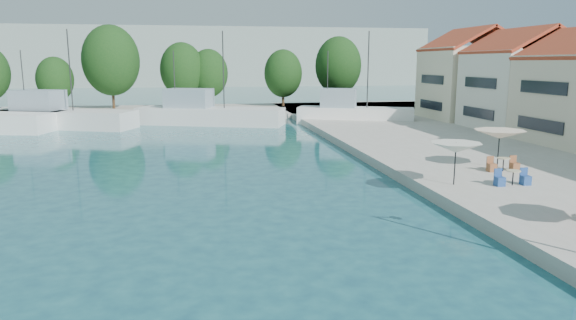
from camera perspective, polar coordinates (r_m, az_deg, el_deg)
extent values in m
cube|color=#A7A297|center=(67.91, -12.55, 5.24)|extent=(90.00, 16.00, 0.60)
cube|color=gray|center=(162.51, -19.14, 10.73)|extent=(180.00, 40.00, 16.00)
cube|color=gray|center=(186.04, 4.13, 10.61)|extent=(140.00, 40.00, 12.00)
cube|color=silver|center=(51.47, 24.42, 7.08)|extent=(8.00, 8.50, 7.00)
pyramid|color=#B13B27|center=(51.49, 24.89, 12.97)|extent=(8.40, 8.80, 1.80)
cube|color=beige|center=(59.12, 19.53, 8.03)|extent=(8.60, 8.50, 7.50)
pyramid|color=#B13B27|center=(59.17, 19.88, 13.40)|extent=(9.00, 8.80, 1.80)
cube|color=silver|center=(57.32, -23.98, 3.98)|extent=(15.85, 9.27, 2.20)
cube|color=#80949E|center=(58.50, -26.00, 6.01)|extent=(5.43, 4.54, 2.00)
cylinder|color=#2D2D2D|center=(56.15, -23.07, 9.16)|extent=(0.12, 0.12, 8.00)
cylinder|color=#2D2D2D|center=(59.35, -27.37, 7.89)|extent=(0.10, 0.10, 6.00)
cube|color=silver|center=(55.81, -8.61, 4.63)|extent=(16.09, 9.15, 2.20)
cube|color=#80949E|center=(56.42, -10.95, 6.77)|extent=(5.48, 4.54, 2.00)
cylinder|color=#2D2D2D|center=(55.02, -7.20, 9.91)|extent=(0.12, 0.12, 8.00)
cylinder|color=#2D2D2D|center=(56.90, -12.51, 8.76)|extent=(0.10, 0.10, 6.00)
cube|color=white|center=(56.03, 7.48, 4.69)|extent=(12.57, 7.56, 2.20)
cube|color=#80949E|center=(56.02, 5.64, 6.88)|extent=(4.33, 3.65, 2.00)
cylinder|color=#2D2D2D|center=(55.64, 8.89, 9.87)|extent=(0.12, 0.12, 8.00)
cylinder|color=#2D2D2D|center=(56.07, 4.42, 8.95)|extent=(0.10, 0.10, 6.00)
cylinder|color=#3F2B19|center=(71.82, -24.33, 6.27)|extent=(0.36, 0.36, 2.98)
ellipsoid|color=#113612|center=(71.71, -24.48, 8.16)|extent=(4.53, 4.53, 5.66)
cylinder|color=#3F2B19|center=(71.36, -18.88, 7.35)|extent=(0.36, 0.36, 4.78)
ellipsoid|color=#113612|center=(71.27, -19.07, 10.42)|extent=(7.27, 7.27, 9.08)
cylinder|color=#3F2B19|center=(71.53, -11.59, 7.34)|extent=(0.36, 0.36, 3.84)
ellipsoid|color=#113612|center=(71.42, -11.69, 9.80)|extent=(5.84, 5.84, 7.30)
cylinder|color=#3F2B19|center=(72.21, -8.75, 7.31)|extent=(0.36, 0.36, 3.47)
ellipsoid|color=#113612|center=(72.10, -8.81, 9.51)|extent=(5.27, 5.27, 6.58)
cylinder|color=#3F2B19|center=(71.61, -0.54, 7.40)|extent=(0.36, 0.36, 3.44)
ellipsoid|color=#113612|center=(71.50, -0.55, 9.60)|extent=(5.23, 5.23, 6.54)
cylinder|color=#3F2B19|center=(73.72, 5.55, 7.76)|extent=(0.36, 0.36, 4.25)
ellipsoid|color=#113612|center=(73.62, 5.60, 10.41)|extent=(6.46, 6.46, 8.08)
cylinder|color=black|center=(26.65, 18.06, -0.40)|extent=(0.06, 0.06, 2.12)
cone|color=silver|center=(26.51, 18.16, 1.32)|extent=(2.53, 2.53, 0.50)
cylinder|color=black|center=(32.03, 22.35, 1.18)|extent=(0.06, 0.06, 2.17)
cone|color=beige|center=(31.92, 22.46, 2.66)|extent=(2.92, 2.92, 0.50)
cylinder|color=black|center=(27.65, 23.71, -1.85)|extent=(0.06, 0.06, 0.74)
cylinder|color=tan|center=(27.58, 23.76, -1.10)|extent=(0.70, 0.70, 0.04)
cube|color=navy|center=(28.07, 24.88, -2.06)|extent=(0.42, 0.42, 0.46)
cube|color=navy|center=(27.30, 22.46, -2.21)|extent=(0.42, 0.42, 0.46)
cylinder|color=black|center=(31.04, 22.80, -0.48)|extent=(0.06, 0.06, 0.74)
cylinder|color=tan|center=(30.97, 22.85, 0.19)|extent=(0.70, 0.70, 0.04)
cube|color=brown|center=(31.45, 23.85, -0.69)|extent=(0.42, 0.42, 0.46)
cube|color=brown|center=(30.70, 21.68, -0.79)|extent=(0.42, 0.42, 0.46)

